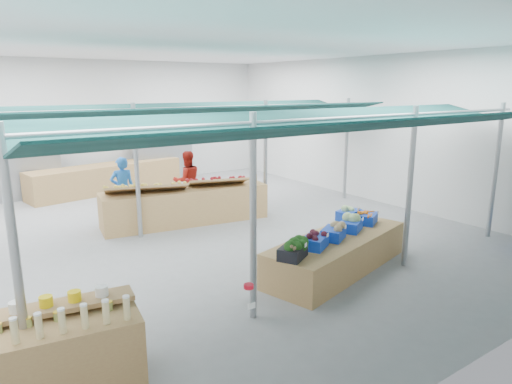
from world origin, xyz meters
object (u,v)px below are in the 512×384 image
Objects in this scene: fruit_counter at (186,206)px; vendor_right at (187,181)px; veg_counter at (338,253)px; bottle_shelf at (57,352)px; vendor_left at (123,189)px.

fruit_counter is 2.50× the size of vendor_right.
fruit_counter is at bearing 87.66° from veg_counter.
bottle_shelf is 1.17× the size of vendor_right.
vendor_left is at bearing 73.25° from bottle_shelf.
fruit_counter is (-0.94, 4.34, 0.12)m from veg_counter.
vendor_right is at bearing 70.35° from fruit_counter.
bottle_shelf is at bearing 73.66° from vendor_left.
vendor_left is (2.88, 6.08, 0.38)m from bottle_shelf.
veg_counter is 0.81× the size of fruit_counter.
vendor_right is (1.80, 0.00, 0.00)m from vendor_left.
veg_counter is at bearing 15.90° from bottle_shelf.
veg_counter is at bearing 102.54° from vendor_right.
vendor_right is (4.68, 6.08, 0.38)m from bottle_shelf.
vendor_left is at bearing 8.96° from vendor_right.
bottle_shelf is 6.44m from fruit_counter.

